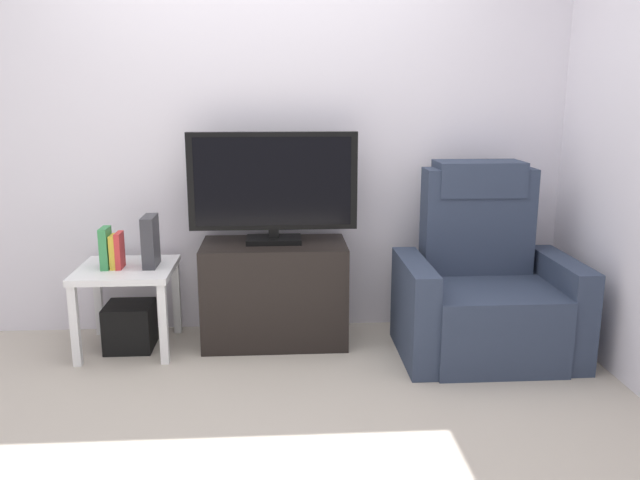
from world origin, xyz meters
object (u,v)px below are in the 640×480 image
at_px(recliner_armchair, 484,289).
at_px(subwoofer_box, 130,326).
at_px(game_console, 150,241).
at_px(tv_stand, 275,292).
at_px(book_rightmost, 120,250).
at_px(book_middle, 115,252).
at_px(television, 273,185).
at_px(side_table, 127,280).
at_px(book_leftmost, 106,248).

distance_m(recliner_armchair, subwoofer_box, 2.07).
relative_size(subwoofer_box, game_console, 0.92).
xyz_separation_m(tv_stand, book_rightmost, (-0.87, -0.08, 0.29)).
distance_m(tv_stand, subwoofer_box, 0.87).
xyz_separation_m(subwoofer_box, book_middle, (-0.05, -0.02, 0.46)).
distance_m(tv_stand, book_middle, 0.95).
bearing_deg(recliner_armchair, tv_stand, 176.27).
xyz_separation_m(television, game_console, (-0.70, -0.07, -0.31)).
height_order(recliner_armchair, side_table, recliner_armchair).
bearing_deg(book_leftmost, tv_stand, 5.12).
height_order(television, book_middle, television).
distance_m(subwoofer_box, book_rightmost, 0.46).
bearing_deg(book_middle, tv_stand, 5.40).
distance_m(tv_stand, side_table, 0.86).
bearing_deg(side_table, book_leftmost, -168.69).
distance_m(tv_stand, book_leftmost, 1.00).
height_order(side_table, subwoofer_box, side_table).
xyz_separation_m(tv_stand, game_console, (-0.70, -0.05, 0.34)).
distance_m(recliner_armchair, book_middle, 2.12).
distance_m(subwoofer_box, book_leftmost, 0.49).
relative_size(side_table, game_console, 1.85).
bearing_deg(television, book_rightmost, -173.23).
bearing_deg(side_table, book_rightmost, -140.01).
bearing_deg(book_middle, television, 6.57).
bearing_deg(subwoofer_box, tv_stand, 4.38).
xyz_separation_m(side_table, book_middle, (-0.05, -0.02, 0.18)).
relative_size(side_table, book_rightmost, 2.62).
bearing_deg(game_console, book_leftmost, -173.02).
relative_size(tv_stand, recliner_armchair, 0.78).
bearing_deg(television, game_console, -174.03).
distance_m(side_table, book_middle, 0.19).
height_order(tv_stand, book_rightmost, book_rightmost).
xyz_separation_m(book_leftmost, game_console, (0.24, 0.03, 0.03)).
distance_m(television, book_rightmost, 0.94).
relative_size(tv_stand, book_leftmost, 3.60).
bearing_deg(book_leftmost, side_table, 11.31).
relative_size(recliner_armchair, subwoofer_box, 4.02).
bearing_deg(book_leftmost, recliner_armchair, -3.78).
bearing_deg(book_rightmost, book_middle, 180.00).
height_order(television, book_rightmost, television).
bearing_deg(subwoofer_box, book_leftmost, -168.69).
bearing_deg(book_middle, book_rightmost, 0.00).
xyz_separation_m(television, book_leftmost, (-0.95, -0.10, -0.34)).
distance_m(television, subwoofer_box, 1.18).
xyz_separation_m(tv_stand, recliner_armchair, (1.20, -0.23, 0.07)).
height_order(recliner_armchair, book_leftmost, recliner_armchair).
distance_m(television, book_leftmost, 1.01).
distance_m(television, recliner_armchair, 1.35).
bearing_deg(game_console, subwoofer_box, -176.05).
distance_m(book_rightmost, game_console, 0.18).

